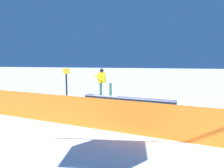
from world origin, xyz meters
TOP-DOWN VIEW (x-y plane):
  - ground_plane at (0.00, 0.00)m, footprint 120.00×120.00m
  - grind_box at (0.00, 0.00)m, footprint 5.04×1.52m
  - snowboarder at (1.42, -0.27)m, footprint 1.40×0.42m
  - safety_fence at (0.00, 3.39)m, footprint 13.09×2.82m
  - trail_marker at (3.48, -0.00)m, footprint 0.40×0.10m

SIDE VIEW (x-z plane):
  - ground_plane at x=0.00m, z-range 0.00..0.00m
  - grind_box at x=0.00m, z-range -0.04..0.74m
  - safety_fence at x=0.00m, z-range 0.00..1.25m
  - trail_marker at x=3.48m, z-range 0.07..2.35m
  - snowboarder at x=1.42m, z-range 0.85..2.35m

